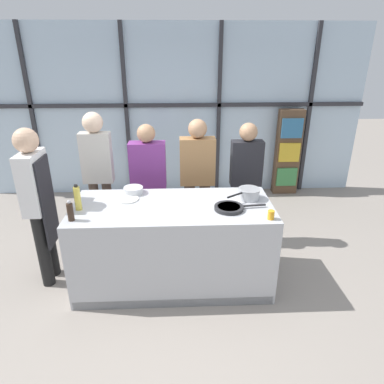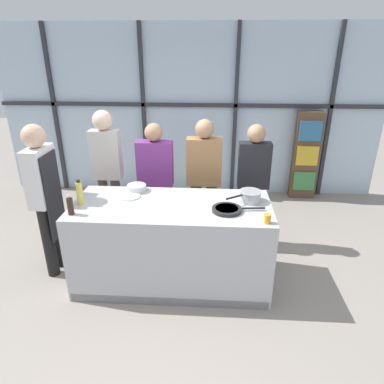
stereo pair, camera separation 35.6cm
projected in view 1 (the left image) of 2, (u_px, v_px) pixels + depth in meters
name	position (u px, v px, depth m)	size (l,w,h in m)	color
ground_plane	(174.00, 280.00, 3.87)	(18.00, 18.00, 0.00)	gray
back_window_wall	(173.00, 113.00, 5.73)	(6.40, 0.10, 2.80)	silver
bookshelf	(288.00, 153.00, 5.90)	(0.42, 0.19, 1.48)	brown
demo_island	(173.00, 244.00, 3.69)	(2.06, 0.89, 0.93)	#B7BABF
chef	(38.00, 198.00, 3.51)	(0.24, 0.41, 1.73)	black
spectator_far_left	(98.00, 170.00, 4.24)	(0.37, 0.24, 1.74)	#47382D
spectator_center_left	(148.00, 179.00, 4.32)	(0.45, 0.22, 1.59)	#47382D
spectator_center_right	(197.00, 175.00, 4.33)	(0.44, 0.23, 1.64)	#47382D
spectator_far_right	(246.00, 176.00, 4.36)	(0.39, 0.22, 1.59)	black
frying_pan	(230.00, 208.00, 3.41)	(0.53, 0.29, 0.04)	#232326
saucepan	(249.00, 193.00, 3.63)	(0.37, 0.30, 0.12)	silver
white_plate	(128.00, 199.00, 3.62)	(0.23, 0.23, 0.01)	white
mixing_bowl	(133.00, 190.00, 3.77)	(0.21, 0.21, 0.07)	silver
oil_bottle	(78.00, 198.00, 3.36)	(0.06, 0.06, 0.27)	#E0CC4C
pepper_grinder	(70.00, 211.00, 3.16)	(0.06, 0.06, 0.21)	#332319
juice_glass_near	(271.00, 215.00, 3.21)	(0.06, 0.06, 0.09)	orange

